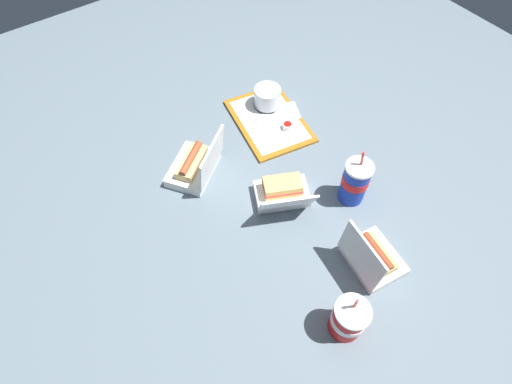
% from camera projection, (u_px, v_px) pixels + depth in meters
% --- Properties ---
extents(ground_plane, '(3.20, 3.20, 0.00)m').
position_uv_depth(ground_plane, '(268.00, 205.00, 1.43)').
color(ground_plane, slate).
extents(food_tray, '(0.41, 0.32, 0.01)m').
position_uv_depth(food_tray, '(269.00, 121.00, 1.66)').
color(food_tray, '#A56619').
rests_on(food_tray, ground_plane).
extents(cake_container, '(0.11, 0.11, 0.08)m').
position_uv_depth(cake_container, '(267.00, 98.00, 1.67)').
color(cake_container, black).
rests_on(cake_container, food_tray).
extents(ketchup_cup, '(0.04, 0.04, 0.02)m').
position_uv_depth(ketchup_cup, '(288.00, 126.00, 1.61)').
color(ketchup_cup, white).
rests_on(ketchup_cup, food_tray).
extents(napkin_stack, '(0.13, 0.13, 0.00)m').
position_uv_depth(napkin_stack, '(286.00, 112.00, 1.67)').
color(napkin_stack, white).
rests_on(napkin_stack, food_tray).
extents(plastic_fork, '(0.11, 0.05, 0.00)m').
position_uv_depth(plastic_fork, '(258.00, 124.00, 1.63)').
color(plastic_fork, white).
rests_on(plastic_fork, food_tray).
extents(clamshell_hotdog_right, '(0.26, 0.26, 0.18)m').
position_uv_depth(clamshell_hotdog_right, '(195.00, 165.00, 1.48)').
color(clamshell_hotdog_right, white).
rests_on(clamshell_hotdog_right, ground_plane).
extents(clamshell_sandwich_left, '(0.24, 0.25, 0.15)m').
position_uv_depth(clamshell_sandwich_left, '(282.00, 192.00, 1.41)').
color(clamshell_sandwich_left, white).
rests_on(clamshell_sandwich_left, ground_plane).
extents(clamshell_hotdog_corner, '(0.20, 0.18, 0.19)m').
position_uv_depth(clamshell_hotdog_corner, '(372.00, 258.00, 1.27)').
color(clamshell_hotdog_corner, white).
rests_on(clamshell_hotdog_corner, ground_plane).
extents(soda_cup_corner, '(0.10, 0.10, 0.21)m').
position_uv_depth(soda_cup_corner, '(348.00, 319.00, 1.13)').
color(soda_cup_corner, red).
rests_on(soda_cup_corner, ground_plane).
extents(soda_cup_back, '(0.10, 0.10, 0.24)m').
position_uv_depth(soda_cup_back, '(355.00, 182.00, 1.37)').
color(soda_cup_back, '#1938B7').
rests_on(soda_cup_back, ground_plane).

